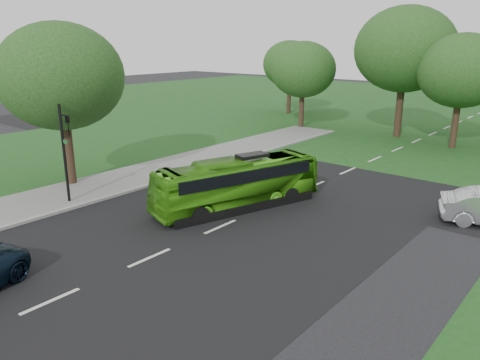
{
  "coord_description": "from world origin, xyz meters",
  "views": [
    {
      "loc": [
        12.92,
        -12.18,
        7.9
      ],
      "look_at": [
        -0.55,
        4.02,
        1.6
      ],
      "focal_mm": 35.0,
      "sensor_mm": 36.0,
      "label": 1
    }
  ],
  "objects": [
    {
      "name": "tree_park_c",
      "position": [
        3.0,
        25.25,
        5.76
      ],
      "size": [
        6.4,
        6.4,
        8.5
      ],
      "color": "black",
      "rests_on": "ground"
    },
    {
      "name": "traffic_light",
      "position": [
        -7.8,
        -0.55,
        2.94
      ],
      "size": [
        0.82,
        0.25,
        5.01
      ],
      "rotation": [
        0.0,
        0.0,
        0.41
      ],
      "color": "black",
      "rests_on": "ground"
    },
    {
      "name": "street_surfaces",
      "position": [
        -0.38,
        22.75,
        0.03
      ],
      "size": [
        120.0,
        120.0,
        0.15
      ],
      "color": "black",
      "rests_on": "ground"
    },
    {
      "name": "tree_side_near",
      "position": [
        -10.69,
        1.27,
        6.05
      ],
      "size": [
        6.71,
        6.71,
        8.92
      ],
      "color": "black",
      "rests_on": "ground"
    },
    {
      "name": "tree_park_a",
      "position": [
        -10.54,
        25.01,
        5.36
      ],
      "size": [
        5.95,
        5.95,
        7.91
      ],
      "color": "black",
      "rests_on": "ground"
    },
    {
      "name": "ground",
      "position": [
        0.0,
        0.0,
        0.0
      ],
      "size": [
        160.0,
        160.0,
        0.0
      ],
      "primitive_type": "plane",
      "color": "black",
      "rests_on": "ground"
    },
    {
      "name": "bus",
      "position": [
        -1.12,
        4.5,
        1.21
      ],
      "size": [
        4.56,
        8.86,
        2.41
      ],
      "primitive_type": "imported",
      "rotation": [
        0.0,
        0.0,
        -0.31
      ],
      "color": "#3B9013",
      "rests_on": "ground"
    },
    {
      "name": "tree_park_b",
      "position": [
        -1.96,
        26.72,
        7.2
      ],
      "size": [
        8.14,
        8.14,
        10.68
      ],
      "color": "black",
      "rests_on": "ground"
    },
    {
      "name": "tree_park_f",
      "position": [
        -16.65,
        31.98,
        5.41
      ],
      "size": [
        5.96,
        5.96,
        7.96
      ],
      "color": "black",
      "rests_on": "ground"
    }
  ]
}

